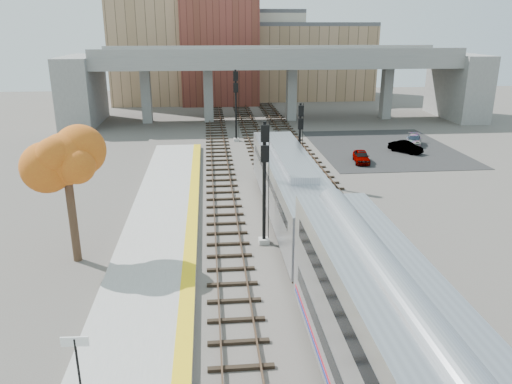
{
  "coord_description": "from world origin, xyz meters",
  "views": [
    {
      "loc": [
        -4.15,
        -21.15,
        12.13
      ],
      "look_at": [
        -1.37,
        7.47,
        2.5
      ],
      "focal_mm": 35.0,
      "sensor_mm": 36.0,
      "label": 1
    }
  ],
  "objects_px": {
    "signal_mast_mid": "(300,146)",
    "signal_mast_far": "(236,105)",
    "signal_mast_near": "(264,185)",
    "tree": "(65,157)",
    "locomotive": "(291,187)",
    "car_c": "(414,140)",
    "car_a": "(361,157)",
    "car_b": "(406,147)"
  },
  "relations": [
    {
      "from": "signal_mast_mid",
      "to": "signal_mast_far",
      "type": "distance_m",
      "value": 16.42
    },
    {
      "from": "signal_mast_near",
      "to": "signal_mast_far",
      "type": "height_order",
      "value": "signal_mast_far"
    },
    {
      "from": "signal_mast_near",
      "to": "tree",
      "type": "xyz_separation_m",
      "value": [
        -10.33,
        -1.15,
        2.21
      ]
    },
    {
      "from": "signal_mast_mid",
      "to": "locomotive",
      "type": "bearing_deg",
      "value": -104.1
    },
    {
      "from": "car_c",
      "to": "tree",
      "type": "bearing_deg",
      "value": -116.24
    },
    {
      "from": "signal_mast_near",
      "to": "signal_mast_mid",
      "type": "bearing_deg",
      "value": 70.28
    },
    {
      "from": "tree",
      "to": "car_c",
      "type": "relative_size",
      "value": 2.13
    },
    {
      "from": "tree",
      "to": "car_a",
      "type": "height_order",
      "value": "tree"
    },
    {
      "from": "locomotive",
      "to": "signal_mast_mid",
      "type": "relative_size",
      "value": 2.96
    },
    {
      "from": "locomotive",
      "to": "car_b",
      "type": "distance_m",
      "value": 22.29
    },
    {
      "from": "signal_mast_near",
      "to": "tree",
      "type": "height_order",
      "value": "tree"
    },
    {
      "from": "signal_mast_far",
      "to": "car_b",
      "type": "xyz_separation_m",
      "value": [
        16.52,
        -6.92,
        -3.33
      ]
    },
    {
      "from": "signal_mast_far",
      "to": "car_c",
      "type": "distance_m",
      "value": 19.31
    },
    {
      "from": "car_b",
      "to": "signal_mast_far",
      "type": "bearing_deg",
      "value": 120.12
    },
    {
      "from": "car_a",
      "to": "car_c",
      "type": "relative_size",
      "value": 0.9
    },
    {
      "from": "signal_mast_mid",
      "to": "signal_mast_far",
      "type": "height_order",
      "value": "signal_mast_far"
    },
    {
      "from": "locomotive",
      "to": "tree",
      "type": "xyz_separation_m",
      "value": [
        -12.43,
        -4.63,
        3.53
      ]
    },
    {
      "from": "tree",
      "to": "signal_mast_far",
      "type": "bearing_deg",
      "value": 70.06
    },
    {
      "from": "signal_mast_near",
      "to": "car_b",
      "type": "bearing_deg",
      "value": 50.98
    },
    {
      "from": "tree",
      "to": "car_b",
      "type": "bearing_deg",
      "value": 38.75
    },
    {
      "from": "signal_mast_mid",
      "to": "car_a",
      "type": "height_order",
      "value": "signal_mast_mid"
    },
    {
      "from": "signal_mast_near",
      "to": "tree",
      "type": "distance_m",
      "value": 10.62
    },
    {
      "from": "signal_mast_far",
      "to": "car_a",
      "type": "bearing_deg",
      "value": -42.95
    },
    {
      "from": "signal_mast_near",
      "to": "car_c",
      "type": "height_order",
      "value": "signal_mast_near"
    },
    {
      "from": "locomotive",
      "to": "signal_mast_near",
      "type": "xyz_separation_m",
      "value": [
        -2.1,
        -3.47,
        1.33
      ]
    },
    {
      "from": "locomotive",
      "to": "car_b",
      "type": "relative_size",
      "value": 5.59
    },
    {
      "from": "signal_mast_far",
      "to": "tree",
      "type": "height_order",
      "value": "tree"
    },
    {
      "from": "signal_mast_far",
      "to": "car_b",
      "type": "bearing_deg",
      "value": -22.72
    },
    {
      "from": "tree",
      "to": "car_c",
      "type": "bearing_deg",
      "value": 40.37
    },
    {
      "from": "locomotive",
      "to": "car_c",
      "type": "height_order",
      "value": "locomotive"
    },
    {
      "from": "signal_mast_mid",
      "to": "tree",
      "type": "distance_m",
      "value": 19.34
    },
    {
      "from": "signal_mast_far",
      "to": "car_c",
      "type": "relative_size",
      "value": 2.09
    },
    {
      "from": "locomotive",
      "to": "signal_mast_near",
      "type": "relative_size",
      "value": 2.64
    },
    {
      "from": "signal_mast_near",
      "to": "signal_mast_mid",
      "type": "height_order",
      "value": "signal_mast_near"
    },
    {
      "from": "signal_mast_mid",
      "to": "car_a",
      "type": "distance_m",
      "value": 9.24
    },
    {
      "from": "car_a",
      "to": "car_b",
      "type": "bearing_deg",
      "value": 39.5
    },
    {
      "from": "car_c",
      "to": "car_b",
      "type": "bearing_deg",
      "value": -101.01
    },
    {
      "from": "locomotive",
      "to": "signal_mast_near",
      "type": "distance_m",
      "value": 4.27
    },
    {
      "from": "car_b",
      "to": "car_c",
      "type": "relative_size",
      "value": 0.92
    },
    {
      "from": "signal_mast_far",
      "to": "tree",
      "type": "bearing_deg",
      "value": -109.94
    },
    {
      "from": "tree",
      "to": "car_c",
      "type": "xyz_separation_m",
      "value": [
        28.94,
        24.6,
        -5.24
      ]
    },
    {
      "from": "locomotive",
      "to": "tree",
      "type": "relative_size",
      "value": 2.43
    }
  ]
}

